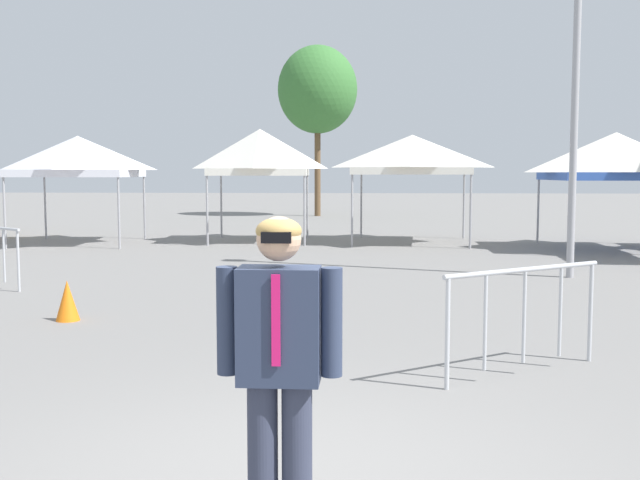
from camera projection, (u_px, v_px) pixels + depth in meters
canopy_tent_far_left at (78, 157)px, 21.00m from camera, size 3.37×3.37×3.04m
canopy_tent_far_right at (260, 152)px, 21.65m from camera, size 2.94×2.94×3.27m
canopy_tent_right_of_center at (412, 155)px, 21.29m from camera, size 3.53×3.53×3.08m
canopy_tent_behind_left at (616, 156)px, 19.24m from camera, size 3.31×3.31×3.05m
person_foreground at (279, 361)px, 3.85m from camera, size 0.65×0.26×1.78m
light_pole_near_lift at (578, 13)px, 13.89m from camera, size 0.36×0.36×8.78m
tree_behind_tents_right at (318, 90)px, 34.34m from camera, size 3.66×3.66×7.84m
crowd_barrier_near_person at (525, 299)px, 7.37m from camera, size 1.75×1.25×1.08m
traffic_cone_lot_center at (67, 301)px, 10.11m from camera, size 0.32×0.32×0.55m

